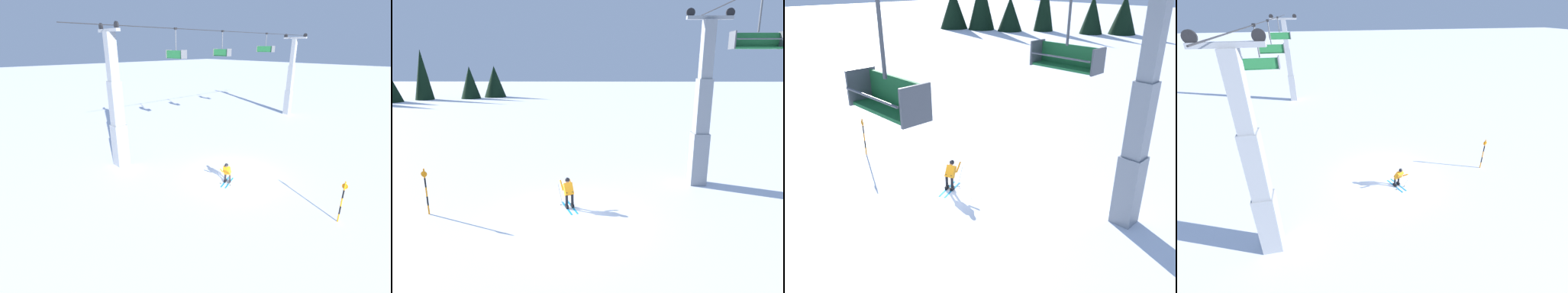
# 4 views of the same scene
# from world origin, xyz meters

# --- Properties ---
(ground_plane) EXTENTS (260.00, 260.00, 0.00)m
(ground_plane) POSITION_xyz_m (0.00, 0.00, 0.00)
(ground_plane) COLOR white
(skier_carving_main) EXTENTS (1.67, 1.08, 1.57)m
(skier_carving_main) POSITION_xyz_m (-1.24, -0.40, 0.82)
(skier_carving_main) COLOR #198CCC
(skier_carving_main) RESTS_ON ground_plane
(lift_tower_near) EXTENTS (0.88, 2.47, 9.53)m
(lift_tower_near) POSITION_xyz_m (-4.54, 6.79, 3.90)
(lift_tower_near) COLOR gray
(lift_tower_near) RESTS_ON ground_plane
(lift_tower_far) EXTENTS (0.72, 2.86, 9.53)m
(lift_tower_far) POSITION_xyz_m (18.83, 6.79, 4.00)
(lift_tower_far) COLOR gray
(lift_tower_far) RESTS_ON ground_plane
(haul_cable) EXTENTS (29.37, 0.05, 0.05)m
(haul_cable) POSITION_xyz_m (7.15, 6.79, 9.37)
(haul_cable) COLOR black
(chairlift_seat_nearest) EXTENTS (0.61, 1.87, 2.19)m
(chairlift_seat_nearest) POSITION_xyz_m (0.74, 6.79, 7.58)
(chairlift_seat_nearest) COLOR black
(chairlift_seat_second) EXTENTS (0.61, 1.69, 2.13)m
(chairlift_seat_second) POSITION_xyz_m (6.00, 6.79, 7.64)
(chairlift_seat_second) COLOR black
(chairlift_seat_middle) EXTENTS (0.61, 1.88, 1.88)m
(chairlift_seat_middle) POSITION_xyz_m (12.80, 6.79, 7.87)
(chairlift_seat_middle) COLOR black
(trail_marker_pole) EXTENTS (0.07, 0.28, 2.20)m
(trail_marker_pole) POSITION_xyz_m (-0.29, -6.77, 1.19)
(trail_marker_pole) COLOR orange
(trail_marker_pole) RESTS_ON ground_plane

